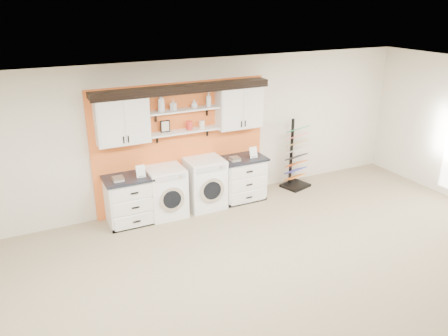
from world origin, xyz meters
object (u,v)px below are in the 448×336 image
base_cabinet_left (131,200)px  dryer (205,183)px  sample_rack (296,165)px  base_cabinet_right (242,178)px  washer (166,192)px

base_cabinet_left → dryer: 1.45m
base_cabinet_left → sample_rack: bearing=0.5°
base_cabinet_left → dryer: bearing=-0.1°
base_cabinet_right → dryer: 0.81m
base_cabinet_left → dryer: size_ratio=0.93×
base_cabinet_right → dryer: bearing=-179.8°
dryer → base_cabinet_right: bearing=0.2°
base_cabinet_left → base_cabinet_right: 2.26m
base_cabinet_left → washer: washer is taller
base_cabinet_right → washer: size_ratio=0.97×
sample_rack → base_cabinet_left: bearing=164.3°
dryer → sample_rack: bearing=0.9°
base_cabinet_left → dryer: (1.45, -0.00, 0.05)m
base_cabinet_right → washer: washer is taller
base_cabinet_left → base_cabinet_right: (2.26, -0.00, 0.00)m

